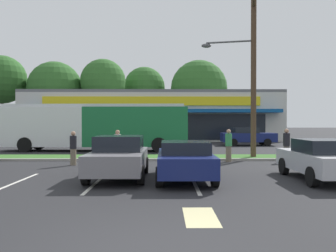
# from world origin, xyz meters

# --- Properties ---
(ground_plane) EXTENTS (240.00, 240.00, 0.00)m
(ground_plane) POSITION_xyz_m (0.00, 0.00, 0.00)
(ground_plane) COLOR #262628
(grass_median) EXTENTS (56.00, 2.20, 0.12)m
(grass_median) POSITION_xyz_m (0.00, 14.00, 0.06)
(grass_median) COLOR #386B28
(grass_median) RESTS_ON ground_plane
(curb_lip) EXTENTS (56.00, 0.24, 0.12)m
(curb_lip) POSITION_xyz_m (0.00, 12.78, 0.06)
(curb_lip) COLOR #99968C
(curb_lip) RESTS_ON ground_plane
(parking_stripe_0) EXTENTS (0.12, 4.80, 0.01)m
(parking_stripe_0) POSITION_xyz_m (-4.60, 5.84, 0.00)
(parking_stripe_0) COLOR silver
(parking_stripe_0) RESTS_ON ground_plane
(parking_stripe_1) EXTENTS (0.12, 4.80, 0.01)m
(parking_stripe_1) POSITION_xyz_m (-1.91, 6.59, 0.00)
(parking_stripe_1) COLOR silver
(parking_stripe_1) RESTS_ON ground_plane
(parking_stripe_2) EXTENTS (0.12, 4.80, 0.01)m
(parking_stripe_2) POSITION_xyz_m (1.36, 6.53, 0.00)
(parking_stripe_2) COLOR silver
(parking_stripe_2) RESTS_ON ground_plane
(lot_arrow) EXTENTS (0.70, 1.60, 0.01)m
(lot_arrow) POSITION_xyz_m (1.14, 2.01, 0.00)
(lot_arrow) COLOR beige
(lot_arrow) RESTS_ON ground_plane
(storefront_building) EXTENTS (27.58, 14.84, 5.37)m
(storefront_building) POSITION_xyz_m (-0.98, 36.75, 2.69)
(storefront_building) COLOR beige
(storefront_building) RESTS_ON ground_plane
(tree_far_left) EXTENTS (6.54, 6.54, 11.06)m
(tree_far_left) POSITION_xyz_m (-21.79, 42.34, 7.78)
(tree_far_left) COLOR #473323
(tree_far_left) RESTS_ON ground_plane
(tree_left) EXTENTS (7.44, 7.44, 10.32)m
(tree_left) POSITION_xyz_m (-14.75, 42.76, 6.59)
(tree_left) COLOR #473323
(tree_left) RESTS_ON ground_plane
(tree_mid_left) EXTENTS (6.15, 6.15, 10.58)m
(tree_mid_left) POSITION_xyz_m (-8.04, 42.24, 7.49)
(tree_mid_left) COLOR #473323
(tree_mid_left) RESTS_ON ground_plane
(tree_mid) EXTENTS (6.13, 6.13, 10.27)m
(tree_mid) POSITION_xyz_m (-2.70, 47.01, 7.18)
(tree_mid) COLOR #473323
(tree_mid) RESTS_ON ground_plane
(tree_mid_right) EXTENTS (8.12, 8.12, 10.93)m
(tree_mid_right) POSITION_xyz_m (5.29, 45.01, 6.86)
(tree_mid_right) COLOR #473323
(tree_mid_right) RESTS_ON ground_plane
(utility_pole) EXTENTS (3.16, 2.37, 9.01)m
(utility_pole) POSITION_xyz_m (5.10, 13.79, 4.85)
(utility_pole) COLOR #4C3826
(utility_pole) RESTS_ON ground_plane
(city_bus) EXTENTS (12.95, 2.98, 3.25)m
(city_bus) POSITION_xyz_m (-4.48, 19.11, 1.77)
(city_bus) COLOR #196638
(city_bus) RESTS_ON ground_plane
(car_0) EXTENTS (1.98, 4.17, 1.52)m
(car_0) POSITION_xyz_m (-1.27, 7.13, 0.77)
(car_0) COLOR slate
(car_0) RESTS_ON ground_plane
(car_1) EXTENTS (1.93, 4.20, 1.43)m
(car_1) POSITION_xyz_m (5.83, 6.64, 0.74)
(car_1) COLOR #B7B7BC
(car_1) RESTS_ON ground_plane
(car_2) EXTENTS (1.95, 4.28, 1.36)m
(car_2) POSITION_xyz_m (1.07, 6.68, 0.72)
(car_2) COLOR navy
(car_2) RESTS_ON ground_plane
(car_4) EXTENTS (4.59, 1.90, 1.53)m
(car_4) POSITION_xyz_m (7.52, 24.63, 0.79)
(car_4) COLOR navy
(car_4) RESTS_ON ground_plane
(pedestrian_near_bench) EXTENTS (0.33, 0.33, 1.65)m
(pedestrian_near_bench) POSITION_xyz_m (3.62, 12.31, 0.83)
(pedestrian_near_bench) COLOR #726651
(pedestrian_near_bench) RESTS_ON ground_plane
(pedestrian_by_pole) EXTENTS (0.34, 0.34, 1.68)m
(pedestrian_by_pole) POSITION_xyz_m (6.60, 12.37, 0.84)
(pedestrian_by_pole) COLOR #47423D
(pedestrian_by_pole) RESTS_ON ground_plane
(pedestrian_mid) EXTENTS (0.33, 0.33, 1.63)m
(pedestrian_mid) POSITION_xyz_m (-1.95, 11.80, 0.82)
(pedestrian_mid) COLOR #1E2338
(pedestrian_mid) RESTS_ON ground_plane
(pedestrian_far) EXTENTS (0.32, 0.32, 1.59)m
(pedestrian_far) POSITION_xyz_m (-3.91, 10.95, 0.80)
(pedestrian_far) COLOR #726651
(pedestrian_far) RESTS_ON ground_plane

